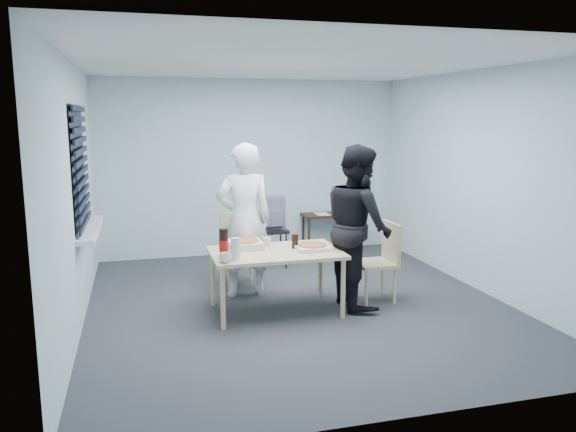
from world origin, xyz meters
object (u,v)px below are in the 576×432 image
object	(u,v)px
mug_a	(226,258)
mug_b	(267,242)
chair_right	(382,256)
side_table	(331,219)
dining_table	(276,257)
person_white	(244,220)
backpack	(273,213)
chair_far	(239,243)
soda_bottle	(224,244)
person_black	(358,226)
stool	(273,237)

from	to	relation	value
mug_a	mug_b	distance (m)	0.81
chair_right	side_table	xyz separation A→B (m)	(0.23, 2.38, -0.00)
dining_table	mug_b	distance (m)	0.29
chair_right	person_white	bearing A→B (deg)	157.84
backpack	chair_far	bearing A→B (deg)	-126.76
dining_table	soda_bottle	distance (m)	0.62
side_table	mug_b	world-z (taller)	mug_b
dining_table	person_black	world-z (taller)	person_black
dining_table	person_black	bearing A→B (deg)	0.41
dining_table	person_white	world-z (taller)	person_white
mug_a	person_white	bearing A→B (deg)	69.28
chair_right	soda_bottle	xyz separation A→B (m)	(-1.82, -0.20, 0.29)
stool	backpack	world-z (taller)	backpack
person_black	mug_b	bearing A→B (deg)	74.95
soda_bottle	side_table	bearing A→B (deg)	51.55
chair_right	person_white	size ratio (longest dim) A/B	0.50
dining_table	person_black	distance (m)	0.97
side_table	stool	size ratio (longest dim) A/B	1.66
backpack	person_white	bearing A→B (deg)	-113.28
person_white	side_table	xyz separation A→B (m)	(1.69, 1.79, -0.38)
person_white	soda_bottle	bearing A→B (deg)	65.61
chair_far	person_black	size ratio (longest dim) A/B	0.50
side_table	stool	distance (m)	1.27
stool	chair_far	bearing A→B (deg)	-131.50
dining_table	soda_bottle	bearing A→B (deg)	-166.33
dining_table	mug_a	size ratio (longest dim) A/B	11.08
person_black	person_white	bearing A→B (deg)	60.28
dining_table	soda_bottle	world-z (taller)	soda_bottle
chair_right	person_black	size ratio (longest dim) A/B	0.50
dining_table	side_table	distance (m)	2.86
person_white	side_table	bearing A→B (deg)	-133.38
chair_right	stool	world-z (taller)	chair_right
person_white	backpack	distance (m)	1.27
chair_far	mug_a	distance (m)	1.50
stool	soda_bottle	size ratio (longest dim) A/B	1.78
stool	dining_table	bearing A→B (deg)	-102.61
chair_far	dining_table	bearing A→B (deg)	-79.98
chair_far	side_table	distance (m)	2.14
side_table	backpack	world-z (taller)	backpack
person_black	side_table	size ratio (longest dim) A/B	2.00
side_table	mug_a	xyz separation A→B (m)	(-2.06, -2.77, 0.20)
person_black	stool	bearing A→B (deg)	16.59
chair_right	side_table	bearing A→B (deg)	84.46
stool	chair_right	bearing A→B (deg)	-63.62
dining_table	stool	world-z (taller)	dining_table
mug_a	mug_b	world-z (taller)	mug_a
dining_table	mug_b	size ratio (longest dim) A/B	13.63
backpack	soda_bottle	distance (m)	2.14
person_white	person_black	bearing A→B (deg)	150.28
stool	side_table	bearing A→B (deg)	31.45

